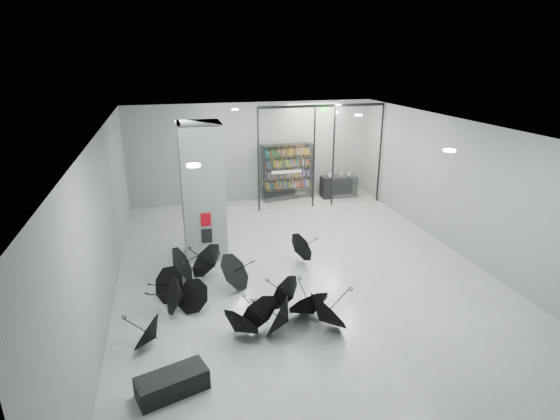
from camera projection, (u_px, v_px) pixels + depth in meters
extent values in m
plane|color=gray|center=(304.00, 274.00, 12.39)|extent=(14.00, 14.00, 0.00)
cube|color=gray|center=(307.00, 130.00, 11.07)|extent=(10.00, 14.00, 0.02)
cube|color=slate|center=(253.00, 152.00, 18.13)|extent=(10.00, 0.02, 4.00)
cube|color=slate|center=(482.00, 387.00, 5.33)|extent=(10.00, 0.02, 4.00)
cube|color=slate|center=(104.00, 223.00, 10.54)|extent=(0.02, 14.00, 4.00)
cube|color=slate|center=(470.00, 192.00, 12.92)|extent=(0.02, 14.00, 4.00)
cube|color=slate|center=(203.00, 191.00, 12.96)|extent=(1.20, 1.20, 4.00)
cube|color=#A50A07|center=(206.00, 219.00, 12.61)|extent=(0.28, 0.04, 0.38)
cube|color=black|center=(207.00, 236.00, 12.78)|extent=(0.30, 0.03, 0.42)
cube|color=#0CE533|center=(325.00, 110.00, 16.54)|extent=(0.30, 0.06, 0.15)
cube|color=silver|center=(287.00, 159.00, 16.99)|extent=(2.20, 0.02, 3.95)
cube|color=silver|center=(357.00, 155.00, 17.68)|extent=(2.00, 0.02, 3.95)
cube|color=black|center=(258.00, 161.00, 16.73)|extent=(0.06, 0.06, 4.00)
cube|color=black|center=(314.00, 157.00, 17.25)|extent=(0.06, 0.06, 4.00)
cube|color=black|center=(333.00, 156.00, 17.44)|extent=(0.06, 0.06, 4.00)
cube|color=black|center=(380.00, 154.00, 17.92)|extent=(0.06, 0.06, 4.00)
cube|color=black|center=(323.00, 106.00, 16.68)|extent=(5.00, 0.08, 0.10)
cube|color=black|center=(172.00, 383.00, 7.97)|extent=(1.35, 0.89, 0.40)
cube|color=black|center=(339.00, 187.00, 18.98)|extent=(1.52, 0.64, 0.90)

